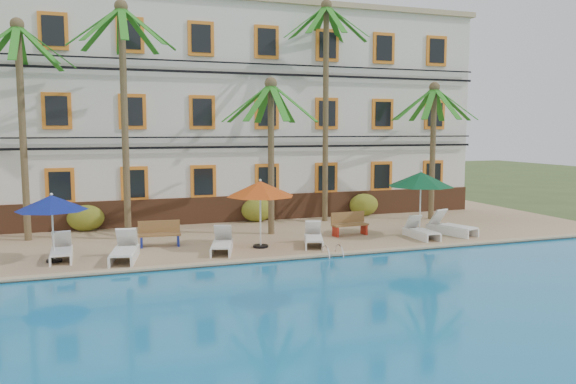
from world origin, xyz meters
name	(u,v)px	position (x,y,z in m)	size (l,w,h in m)	color
ground	(284,260)	(0.00, 0.00, 0.00)	(100.00, 100.00, 0.00)	#384C23
pool_deck	(247,231)	(0.00, 5.00, 0.12)	(30.00, 12.00, 0.25)	tan
swimming_pool	(380,322)	(0.00, -7.00, 0.10)	(26.00, 12.00, 0.20)	#1772AD
pool_coping	(292,257)	(0.00, -0.90, 0.28)	(30.00, 0.35, 0.06)	tan
hotel_building	(221,112)	(0.00, 9.98, 5.37)	(25.40, 6.44, 10.22)	silver
palm_a	(21,101)	(-8.62, 5.24, 5.56)	(3.99, 3.99, 8.35)	brown
palm_b	(124,90)	(-4.96, 4.27, 5.96)	(3.99, 3.99, 9.05)	brown
palm_c	(271,133)	(0.63, 3.50, 4.36)	(3.99, 3.99, 6.31)	brown
palm_d	(326,85)	(3.96, 5.80, 6.51)	(3.99, 3.99, 10.03)	brown
palm_e	(433,130)	(8.98, 4.72, 4.44)	(3.99, 3.99, 6.44)	brown
shrub_left	(86,218)	(-6.54, 6.60, 0.80)	(1.50, 0.90, 1.10)	#2B5919
shrub_mid	(257,210)	(0.91, 6.60, 0.80)	(1.50, 0.90, 1.10)	#2B5919
shrub_right	(364,205)	(6.36, 6.60, 0.80)	(1.50, 0.90, 1.10)	#2B5919
umbrella_blue	(52,203)	(-7.43, 1.11, 2.15)	(2.23, 2.23, 2.23)	black
umbrella_red	(260,189)	(-0.52, 1.08, 2.37)	(2.48, 2.48, 2.48)	black
umbrella_green	(421,180)	(6.17, 1.22, 2.50)	(2.64, 2.64, 2.64)	black
lounger_a	(61,251)	(-7.22, 1.34, 0.54)	(0.70, 1.88, 0.88)	white
lounger_b	(125,251)	(-5.27, 0.57, 0.57)	(1.09, 2.17, 0.98)	white
lounger_c	(222,244)	(-2.01, 0.75, 0.54)	(1.17, 2.00, 0.89)	white
lounger_d	(314,238)	(1.42, 0.79, 0.53)	(1.21, 1.93, 0.86)	white
lounger_e	(421,231)	(5.92, 0.73, 0.53)	(0.65, 1.80, 0.85)	white
lounger_f	(451,226)	(7.52, 1.04, 0.57)	(1.33, 2.19, 0.98)	white
bench_left	(160,233)	(-3.94, 2.49, 0.72)	(1.54, 0.61, 0.93)	olive
bench_right	(349,224)	(3.52, 2.21, 0.72)	(1.53, 0.57, 0.93)	olive
pool_ladder	(332,256)	(1.40, -1.00, 0.25)	(0.54, 0.74, 0.74)	silver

